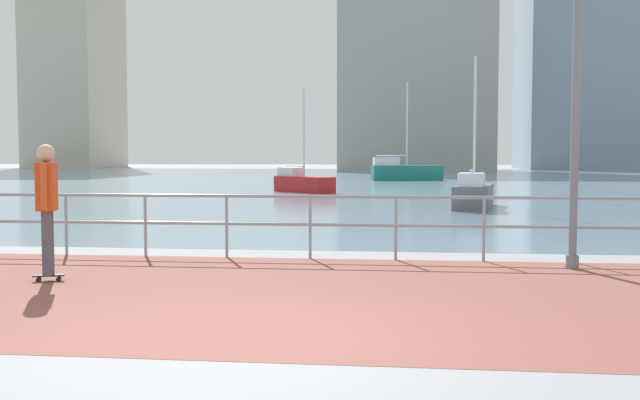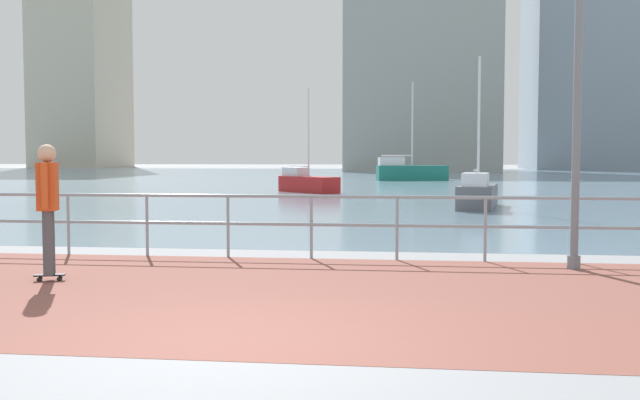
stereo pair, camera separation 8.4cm
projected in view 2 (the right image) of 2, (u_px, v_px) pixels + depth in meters
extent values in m
plane|color=gray|center=(382.00, 183.00, 46.01)|extent=(220.00, 220.00, 0.00)
cube|color=brown|center=(280.00, 292.00, 8.79)|extent=(28.00, 5.95, 0.01)
cube|color=#6B899E|center=(386.00, 178.00, 56.33)|extent=(180.00, 88.00, 0.00)
cylinder|color=#8C99A3|center=(68.00, 225.00, 12.20)|extent=(0.05, 0.05, 1.03)
cylinder|color=#8C99A3|center=(147.00, 226.00, 12.04)|extent=(0.05, 0.05, 1.03)
cylinder|color=#8C99A3|center=(228.00, 227.00, 11.87)|extent=(0.05, 0.05, 1.03)
cylinder|color=#8C99A3|center=(311.00, 228.00, 11.70)|extent=(0.05, 0.05, 1.03)
cylinder|color=#8C99A3|center=(397.00, 229.00, 11.54)|extent=(0.05, 0.05, 1.03)
cylinder|color=#8C99A3|center=(485.00, 230.00, 11.37)|extent=(0.05, 0.05, 1.03)
cylinder|color=#8C99A3|center=(576.00, 231.00, 11.20)|extent=(0.05, 0.05, 1.03)
cylinder|color=#8C99A3|center=(311.00, 196.00, 11.67)|extent=(25.20, 0.06, 0.06)
cylinder|color=#8C99A3|center=(311.00, 224.00, 11.70)|extent=(25.20, 0.06, 0.06)
cylinder|color=slate|center=(574.00, 262.00, 10.65)|extent=(0.19, 0.19, 0.20)
cylinder|color=slate|center=(577.00, 111.00, 10.51)|extent=(0.12, 0.12, 4.70)
cylinder|color=black|center=(39.00, 280.00, 9.55)|extent=(0.07, 0.05, 0.06)
cylinder|color=black|center=(40.00, 279.00, 9.63)|extent=(0.07, 0.05, 0.06)
cylinder|color=black|center=(59.00, 279.00, 9.60)|extent=(0.07, 0.05, 0.06)
cylinder|color=black|center=(60.00, 278.00, 9.68)|extent=(0.07, 0.05, 0.06)
cube|color=black|center=(50.00, 275.00, 9.61)|extent=(0.41, 0.23, 0.02)
cylinder|color=#4C4C51|center=(48.00, 243.00, 9.51)|extent=(0.16, 0.16, 0.87)
cylinder|color=#4C4C51|center=(50.00, 242.00, 9.66)|extent=(0.16, 0.16, 0.87)
cube|color=#D84C1E|center=(48.00, 186.00, 9.54)|extent=(0.33, 0.40, 0.64)
cylinder|color=#D84C1E|center=(44.00, 186.00, 9.31)|extent=(0.11, 0.11, 0.61)
cylinder|color=#D84C1E|center=(51.00, 185.00, 9.76)|extent=(0.11, 0.11, 0.61)
sphere|color=#DBAD89|center=(47.00, 153.00, 9.51)|extent=(0.24, 0.24, 0.24)
cube|color=#B21E1E|center=(309.00, 184.00, 33.69)|extent=(3.21, 3.24, 0.75)
cube|color=silver|center=(296.00, 172.00, 34.48)|extent=(1.42, 1.42, 0.41)
cylinder|color=silver|center=(309.00, 132.00, 33.54)|extent=(0.08, 0.08, 4.15)
cylinder|color=silver|center=(299.00, 166.00, 34.24)|extent=(1.15, 1.16, 0.07)
cube|color=#197266|center=(412.00, 173.00, 50.67)|extent=(5.14, 2.40, 1.06)
cube|color=silver|center=(391.00, 161.00, 50.53)|extent=(1.94, 1.38, 0.59)
cylinder|color=silver|center=(412.00, 124.00, 50.46)|extent=(0.12, 0.12, 5.88)
cylinder|color=silver|center=(397.00, 156.00, 50.53)|extent=(2.20, 0.50, 0.09)
cube|color=#595960|center=(478.00, 196.00, 23.39)|extent=(1.68, 3.65, 0.75)
cube|color=silver|center=(475.00, 180.00, 22.34)|extent=(0.97, 1.38, 0.42)
cylinder|color=silver|center=(479.00, 121.00, 23.24)|extent=(0.08, 0.08, 4.18)
cylinder|color=silver|center=(476.00, 170.00, 22.59)|extent=(0.34, 1.57, 0.07)
cube|color=#B2AD99|center=(81.00, 19.00, 113.69)|extent=(11.13, 15.32, 47.23)
cube|color=#8493A3|center=(585.00, 65.00, 96.79)|extent=(15.07, 15.70, 28.23)
cube|color=#939993|center=(421.00, 66.00, 83.92)|extent=(17.15, 15.88, 24.71)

